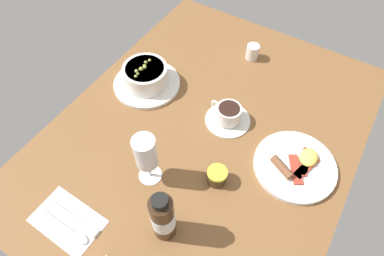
% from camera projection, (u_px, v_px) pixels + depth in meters
% --- Properties ---
extents(ground_plane, '(1.10, 0.84, 0.03)m').
position_uv_depth(ground_plane, '(205.00, 134.00, 0.98)').
color(ground_plane, brown).
extents(porridge_bowl, '(0.22, 0.22, 0.08)m').
position_uv_depth(porridge_bowl, '(146.00, 77.00, 1.05)').
color(porridge_bowl, silver).
rests_on(porridge_bowl, ground_plane).
extents(cutlery_setting, '(0.12, 0.18, 0.01)m').
position_uv_depth(cutlery_setting, '(69.00, 222.00, 0.81)').
color(cutlery_setting, silver).
rests_on(cutlery_setting, ground_plane).
extents(coffee_cup, '(0.14, 0.14, 0.06)m').
position_uv_depth(coffee_cup, '(228.00, 115.00, 0.97)').
color(coffee_cup, silver).
rests_on(coffee_cup, ground_plane).
extents(creamer_jug, '(0.05, 0.04, 0.06)m').
position_uv_depth(creamer_jug, '(252.00, 52.00, 1.14)').
color(creamer_jug, silver).
rests_on(creamer_jug, ground_plane).
extents(wine_glass, '(0.06, 0.06, 0.17)m').
position_uv_depth(wine_glass, '(146.00, 154.00, 0.80)').
color(wine_glass, white).
rests_on(wine_glass, ground_plane).
extents(jam_jar, '(0.05, 0.05, 0.05)m').
position_uv_depth(jam_jar, '(217.00, 176.00, 0.86)').
color(jam_jar, '#3B2B17').
rests_on(jam_jar, ground_plane).
extents(sauce_bottle_brown, '(0.05, 0.05, 0.18)m').
position_uv_depth(sauce_bottle_brown, '(163.00, 218.00, 0.73)').
color(sauce_bottle_brown, '#382314').
rests_on(sauce_bottle_brown, ground_plane).
extents(breakfast_plate, '(0.23, 0.23, 0.04)m').
position_uv_depth(breakfast_plate, '(296.00, 165.00, 0.89)').
color(breakfast_plate, silver).
rests_on(breakfast_plate, ground_plane).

